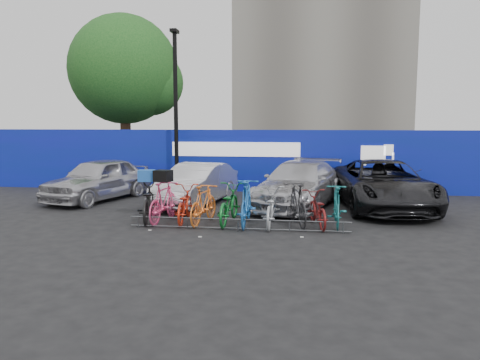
% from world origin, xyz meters
% --- Properties ---
extents(ground, '(100.00, 100.00, 0.00)m').
position_xyz_m(ground, '(0.00, 0.00, 0.00)').
color(ground, black).
rests_on(ground, ground).
extents(hoarding, '(22.00, 0.18, 2.40)m').
position_xyz_m(hoarding, '(0.01, 6.00, 1.20)').
color(hoarding, navy).
rests_on(hoarding, ground).
extents(tree, '(5.40, 5.20, 7.80)m').
position_xyz_m(tree, '(-6.77, 10.06, 5.07)').
color(tree, '#382314').
rests_on(tree, ground).
extents(lamppost, '(0.25, 0.50, 6.11)m').
position_xyz_m(lamppost, '(-3.20, 5.40, 3.27)').
color(lamppost, black).
rests_on(lamppost, ground).
extents(bike_rack, '(5.60, 0.03, 0.30)m').
position_xyz_m(bike_rack, '(-0.00, -0.60, 0.16)').
color(bike_rack, '#595B60').
rests_on(bike_rack, ground).
extents(car_0, '(2.95, 4.63, 1.47)m').
position_xyz_m(car_0, '(-5.43, 3.29, 0.73)').
color(car_0, '#B5B4B9').
rests_on(car_0, ground).
extents(car_1, '(2.26, 4.31, 1.35)m').
position_xyz_m(car_1, '(-1.84, 2.83, 0.68)').
color(car_1, silver).
rests_on(car_1, ground).
extents(car_2, '(3.33, 5.34, 1.44)m').
position_xyz_m(car_2, '(1.50, 3.01, 0.72)').
color(car_2, silver).
rests_on(car_2, ground).
extents(car_3, '(3.02, 5.68, 1.52)m').
position_xyz_m(car_3, '(4.09, 2.94, 0.76)').
color(car_3, black).
rests_on(car_3, ground).
extents(bike_0, '(1.20, 2.20, 1.10)m').
position_xyz_m(bike_0, '(-2.63, 0.22, 0.55)').
color(bike_0, black).
rests_on(bike_0, ground).
extents(bike_1, '(0.73, 1.90, 1.11)m').
position_xyz_m(bike_1, '(-2.13, 0.11, 0.56)').
color(bike_1, '#E74178').
rests_on(bike_1, ground).
extents(bike_2, '(0.81, 1.93, 0.99)m').
position_xyz_m(bike_2, '(-1.59, 0.20, 0.49)').
color(bike_2, red).
rests_on(bike_2, ground).
extents(bike_3, '(0.81, 1.82, 1.06)m').
position_xyz_m(bike_3, '(-1.01, 0.03, 0.53)').
color(bike_3, orange).
rests_on(bike_3, ground).
extents(bike_4, '(0.82, 2.03, 1.05)m').
position_xyz_m(bike_4, '(-0.36, 0.17, 0.52)').
color(bike_4, '#106D25').
rests_on(bike_4, ground).
extents(bike_5, '(0.58, 2.02, 1.21)m').
position_xyz_m(bike_5, '(0.14, -0.01, 0.60)').
color(bike_5, blue).
rests_on(bike_5, ground).
extents(bike_6, '(0.69, 1.91, 1.00)m').
position_xyz_m(bike_6, '(0.78, -0.01, 0.50)').
color(bike_6, '#A0A3A8').
rests_on(bike_6, ground).
extents(bike_7, '(0.99, 1.97, 1.14)m').
position_xyz_m(bike_7, '(1.46, 0.16, 0.57)').
color(bike_7, '#252527').
rests_on(bike_7, ground).
extents(bike_8, '(0.94, 1.83, 0.92)m').
position_xyz_m(bike_8, '(1.98, 0.07, 0.46)').
color(bike_8, maroon).
rests_on(bike_8, ground).
extents(bike_9, '(0.55, 1.80, 1.08)m').
position_xyz_m(bike_9, '(2.49, 0.18, 0.54)').
color(bike_9, '#1C7476').
rests_on(bike_9, ground).
extents(cargo_crate, '(0.48, 0.39, 0.31)m').
position_xyz_m(cargo_crate, '(-2.63, 0.22, 1.25)').
color(cargo_crate, '#1F56AF').
rests_on(cargo_crate, bike_0).
extents(cargo_topcase, '(0.50, 0.47, 0.31)m').
position_xyz_m(cargo_topcase, '(-2.13, 0.11, 1.27)').
color(cargo_topcase, black).
rests_on(cargo_topcase, bike_1).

